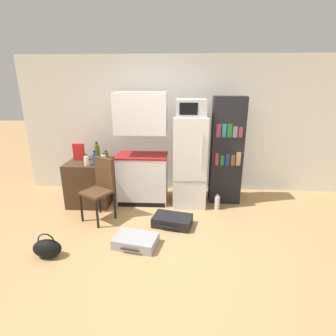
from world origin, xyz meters
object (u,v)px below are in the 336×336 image
refrigerator (190,161)px  bottle_clear_short (104,158)px  microwave (191,108)px  bottle_amber_beer (106,155)px  bottle_milk_white (87,161)px  chair (101,184)px  cereal_box (79,152)px  side_table (91,182)px  bookshelf (226,151)px  bottle_blue_soda (95,159)px  suitcase_small_flat (136,241)px  bottle_olive_oil (97,151)px  water_bottle_front (217,202)px  suitcase_large_flat (172,221)px  kitchen_hutch (142,154)px  handbag (47,248)px

refrigerator → bottle_clear_short: size_ratio=11.24×
microwave → bottle_amber_beer: (-1.52, 0.11, -0.87)m
bottle_amber_beer → bottle_milk_white: size_ratio=0.78×
bottle_clear_short → microwave: bearing=1.7°
refrigerator → chair: size_ratio=1.58×
cereal_box → side_table: bearing=-16.6°
refrigerator → bookshelf: size_ratio=0.83×
cereal_box → bottle_blue_soda: bearing=-35.1°
chair → suitcase_small_flat: (0.66, -0.75, -0.52)m
refrigerator → bottle_amber_beer: refrigerator is taller
microwave → bottle_olive_oil: microwave is taller
cereal_box → water_bottle_front: (2.46, -0.24, -0.81)m
microwave → chair: microwave is taller
bottle_amber_beer → bottle_milk_white: 0.47m
bottle_amber_beer → bottle_olive_oil: bearing=168.2°
bottle_blue_soda → bottle_amber_beer: bearing=78.1°
suitcase_large_flat → side_table: bearing=165.9°
bookshelf → bottle_blue_soda: bookshelf is taller
refrigerator → bottle_amber_beer: 1.52m
bottle_amber_beer → bottle_olive_oil: size_ratio=0.50×
suitcase_large_flat → bottle_blue_soda: bearing=169.9°
cereal_box → suitcase_small_flat: cereal_box is taller
kitchen_hutch → bottle_amber_beer: 0.68m
side_table → bottle_clear_short: (0.27, 0.01, 0.45)m
bottle_blue_soda → handbag: 1.64m
microwave → bottle_clear_short: bearing=-178.3°
chair → suitcase_large_flat: (1.14, -0.19, -0.51)m
refrigerator → bottle_amber_beer: size_ratio=10.44×
cereal_box → bottle_olive_oil: bearing=28.0°
bottle_clear_short → bookshelf: bearing=4.9°
kitchen_hutch → cereal_box: size_ratio=6.55×
microwave → suitcase_small_flat: microwave is taller
kitchen_hutch → handbag: kitchen_hutch is taller
chair → water_bottle_front: size_ratio=3.25×
bottle_clear_short → suitcase_large_flat: (1.25, -0.79, -0.77)m
bottle_clear_short → handbag: size_ratio=0.39×
refrigerator → water_bottle_front: 0.86m
handbag → bottle_amber_beer: bearing=80.8°
cereal_box → microwave: bearing=0.0°
refrigerator → bottle_milk_white: size_ratio=8.14×
bottle_milk_white → bottle_clear_short: size_ratio=1.38×
handbag → water_bottle_front: bearing=32.3°
bookshelf → suitcase_large_flat: (-0.92, -0.97, -0.87)m
bottle_olive_oil → cereal_box: bottle_olive_oil is taller
bottle_amber_beer → suitcase_large_flat: 1.75m
suitcase_large_flat → kitchen_hutch: bearing=136.5°
kitchen_hutch → bottle_clear_short: size_ratio=13.99×
bottle_clear_short → bottle_olive_oil: bottle_olive_oil is taller
side_table → suitcase_small_flat: 1.72m
bookshelf → water_bottle_front: 0.92m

